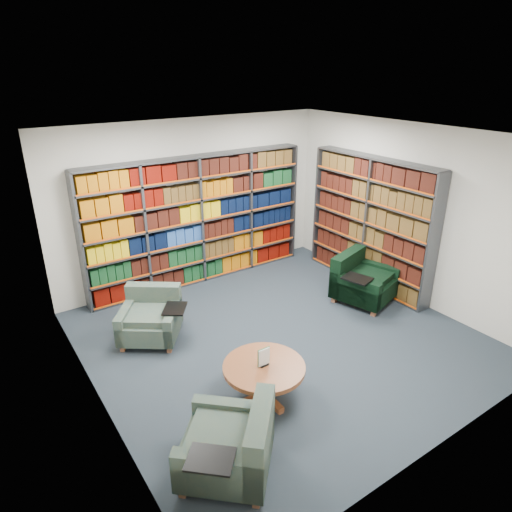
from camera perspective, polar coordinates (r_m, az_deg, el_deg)
room_shell at (r=5.95m, az=3.25°, el=1.23°), size 5.02×5.02×2.82m
bookshelf_back at (r=7.93m, az=-7.12°, el=4.39°), size 4.00×0.28×2.20m
bookshelf_right at (r=7.99m, az=14.06°, el=4.02°), size 0.28×2.50×2.20m
chair_teal_left at (r=6.65m, az=-12.91°, el=-7.59°), size 1.08×1.08×0.70m
chair_green_right at (r=7.63m, az=12.89°, el=-3.18°), size 1.12×1.06×0.77m
chair_teal_front at (r=4.61m, az=-2.69°, el=-22.80°), size 1.15×1.15×0.74m
coffee_table at (r=5.36m, az=1.00°, el=-14.31°), size 0.94×0.94×0.66m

